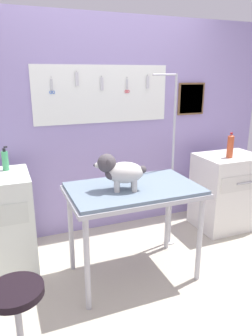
{
  "coord_description": "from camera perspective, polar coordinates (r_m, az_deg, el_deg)",
  "views": [
    {
      "loc": [
        -1.03,
        -1.96,
        1.72
      ],
      "look_at": [
        -0.13,
        0.3,
        0.99
      ],
      "focal_mm": 33.64,
      "sensor_mm": 36.0,
      "label": 1
    }
  ],
  "objects": [
    {
      "name": "ground",
      "position": [
        2.81,
        5.02,
        -21.52
      ],
      "size": [
        4.4,
        4.0,
        0.04
      ],
      "primitive_type": "cube",
      "color": "#B3AC99"
    },
    {
      "name": "rear_wall_panel",
      "position": [
        3.44,
        -4.02,
        7.37
      ],
      "size": [
        4.0,
        0.09,
        2.3
      ],
      "color": "#9787BF",
      "rests_on": "ground"
    },
    {
      "name": "grooming_table",
      "position": [
        2.62,
        1.43,
        -5.05
      ],
      "size": [
        1.09,
        0.67,
        0.83
      ],
      "color": "#B7B7BC",
      "rests_on": "ground"
    },
    {
      "name": "grooming_arm",
      "position": [
        3.14,
        8.26,
        -0.37
      ],
      "size": [
        0.3,
        0.11,
        1.72
      ],
      "color": "#B7B7BC",
      "rests_on": "ground"
    },
    {
      "name": "dog",
      "position": [
        2.47,
        -1.17,
        -0.53
      ],
      "size": [
        0.4,
        0.27,
        0.3
      ],
      "color": "silver",
      "rests_on": "grooming_table"
    },
    {
      "name": "cabinet_right",
      "position": [
        3.79,
        17.72,
        -4.02
      ],
      "size": [
        0.68,
        0.54,
        0.85
      ],
      "color": "silver",
      "rests_on": "ground"
    },
    {
      "name": "stool",
      "position": [
        2.07,
        -19.22,
        -22.16
      ],
      "size": [
        0.33,
        0.33,
        0.55
      ],
      "color": "#9E9EA3",
      "rests_on": "ground"
    },
    {
      "name": "detangler_spray",
      "position": [
        2.96,
        -21.05,
        1.28
      ],
      "size": [
        0.06,
        0.06,
        0.22
      ],
      "color": "#44A567",
      "rests_on": "counter_left"
    },
    {
      "name": "soda_bottle",
      "position": [
        3.54,
        18.38,
        3.8
      ],
      "size": [
        0.07,
        0.07,
        0.27
      ],
      "color": "#BA4A29",
      "rests_on": "cabinet_right"
    }
  ]
}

